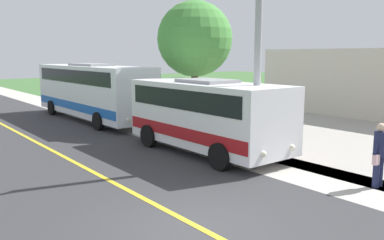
{
  "coord_description": "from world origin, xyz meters",
  "views": [
    {
      "loc": [
        5.19,
        6.39,
        3.66
      ],
      "look_at": [
        -3.5,
        -4.65,
        1.4
      ],
      "focal_mm": 37.93,
      "sensor_mm": 36.0,
      "label": 1
    }
  ],
  "objects_px": {
    "transit_bus_rear": "(92,89)",
    "tree_curbside": "(195,39)",
    "shuttle_bus_front": "(207,112)",
    "street_light_pole": "(256,32)",
    "pedestrian_with_bags": "(379,153)"
  },
  "relations": [
    {
      "from": "pedestrian_with_bags",
      "to": "tree_curbside",
      "type": "distance_m",
      "value": 11.09
    },
    {
      "from": "shuttle_bus_front",
      "to": "transit_bus_rear",
      "type": "xyz_separation_m",
      "value": [
        0.05,
        -10.0,
        0.22
      ]
    },
    {
      "from": "transit_bus_rear",
      "to": "tree_curbside",
      "type": "distance_m",
      "value": 6.92
    },
    {
      "from": "tree_curbside",
      "to": "pedestrian_with_bags",
      "type": "bearing_deg",
      "value": 80.5
    },
    {
      "from": "street_light_pole",
      "to": "transit_bus_rear",
      "type": "bearing_deg",
      "value": -88.21
    },
    {
      "from": "transit_bus_rear",
      "to": "pedestrian_with_bags",
      "type": "relative_size",
      "value": 5.82
    },
    {
      "from": "pedestrian_with_bags",
      "to": "tree_curbside",
      "type": "relative_size",
      "value": 0.29
    },
    {
      "from": "shuttle_bus_front",
      "to": "street_light_pole",
      "type": "relative_size",
      "value": 0.88
    },
    {
      "from": "tree_curbside",
      "to": "shuttle_bus_front",
      "type": "bearing_deg",
      "value": 56.55
    },
    {
      "from": "pedestrian_with_bags",
      "to": "street_light_pole",
      "type": "distance_m",
      "value": 5.33
    },
    {
      "from": "transit_bus_rear",
      "to": "tree_curbside",
      "type": "height_order",
      "value": "tree_curbside"
    },
    {
      "from": "shuttle_bus_front",
      "to": "tree_curbside",
      "type": "relative_size",
      "value": 1.11
    },
    {
      "from": "street_light_pole",
      "to": "tree_curbside",
      "type": "xyz_separation_m",
      "value": [
        -2.52,
        -6.39,
        0.02
      ]
    },
    {
      "from": "pedestrian_with_bags",
      "to": "street_light_pole",
      "type": "bearing_deg",
      "value": -78.99
    },
    {
      "from": "pedestrian_with_bags",
      "to": "street_light_pole",
      "type": "height_order",
      "value": "street_light_pole"
    }
  ]
}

